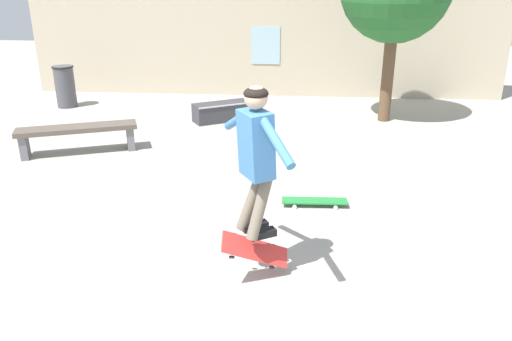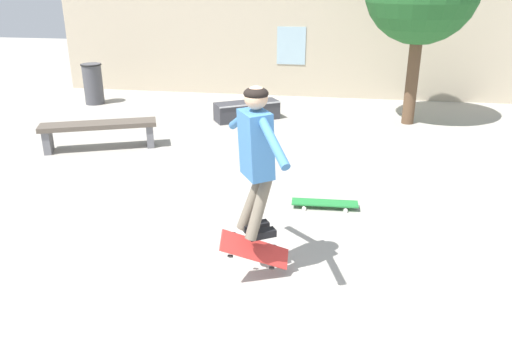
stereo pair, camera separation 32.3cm
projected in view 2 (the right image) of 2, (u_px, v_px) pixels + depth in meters
ground_plane at (174, 329)px, 4.25m from camera, size 40.00×40.00×0.00m
building_backdrop at (289, 19)px, 12.18m from camera, size 12.30×0.52×4.55m
park_bench at (99, 129)px, 8.61m from camera, size 1.96×1.10×0.47m
skate_ledge at (247, 111)px, 10.47m from camera, size 1.38×1.09×0.38m
trash_bin at (93, 83)px, 11.71m from camera, size 0.48×0.48×0.94m
skater at (256, 150)px, 4.51m from camera, size 0.75×1.18×1.44m
skateboard_flipping at (255, 250)px, 4.83m from camera, size 0.61×0.50×0.51m
skateboard_resting at (325, 203)px, 6.48m from camera, size 0.86×0.26×0.08m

